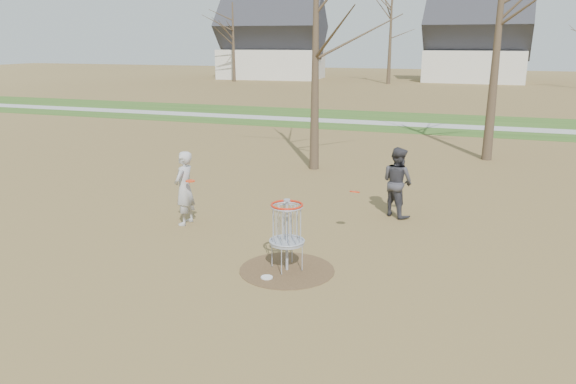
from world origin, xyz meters
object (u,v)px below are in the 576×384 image
Objects in this scene: player_throwing at (397,182)px; disc_grounded at (267,277)px; player_standing at (184,188)px; disc_golf_basket at (287,224)px.

player_throwing reaches higher than disc_grounded.
player_standing reaches higher than player_throwing.
player_throwing reaches higher than disc_golf_basket.
disc_grounded is at bearing 52.36° from player_standing.
disc_golf_basket reaches higher than disc_grounded.
player_standing reaches higher than disc_golf_basket.
disc_grounded is (2.94, -2.31, -0.85)m from player_standing.
disc_grounded is (-1.64, -4.59, -0.84)m from player_throwing.
player_standing is 7.91× the size of disc_grounded.
player_standing is at bearing 61.92° from player_throwing.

